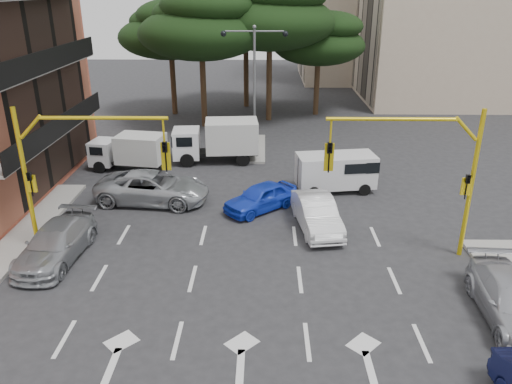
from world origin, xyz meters
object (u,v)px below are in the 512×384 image
at_px(box_truck_a, 128,152).
at_px(car_white_hatch, 317,214).
at_px(signal_mast_right, 427,164).
at_px(car_blue_compact, 261,197).
at_px(car_silver_wagon, 56,243).
at_px(van_white, 336,172).
at_px(box_truck_b, 216,141).
at_px(street_lamp_center, 254,67).
at_px(signal_mast_left, 69,162).
at_px(car_silver_cross_a, 153,188).

bearing_deg(box_truck_a, car_white_hatch, -117.01).
relative_size(signal_mast_right, car_blue_compact, 1.55).
relative_size(car_white_hatch, car_blue_compact, 1.13).
distance_m(car_silver_wagon, box_truck_a, 10.47).
distance_m(van_white, box_truck_b, 8.17).
bearing_deg(car_white_hatch, box_truck_b, 111.30).
bearing_deg(box_truck_a, street_lamp_center, -51.14).
bearing_deg(car_white_hatch, van_white, 64.23).
height_order(signal_mast_left, car_silver_wagon, signal_mast_left).
bearing_deg(street_lamp_center, box_truck_a, -150.40).
relative_size(car_silver_wagon, box_truck_a, 1.08).
relative_size(signal_mast_right, van_white, 1.48).
height_order(car_silver_cross_a, box_truck_a, box_truck_a).
xyz_separation_m(car_white_hatch, car_blue_compact, (-2.50, 1.99, -0.06)).
bearing_deg(box_truck_a, car_silver_wagon, -172.13).
distance_m(car_silver_wagon, van_white, 14.11).
distance_m(car_white_hatch, car_silver_cross_a, 8.41).
distance_m(car_silver_wagon, car_silver_cross_a, 6.32).
bearing_deg(car_silver_cross_a, van_white, -73.31).
relative_size(van_white, box_truck_a, 0.92).
relative_size(car_silver_wagon, car_silver_cross_a, 0.85).
xyz_separation_m(box_truck_a, box_truck_b, (5.03, 1.66, 0.21)).
distance_m(signal_mast_right, van_white, 7.80).
bearing_deg(signal_mast_left, car_silver_wagon, -141.73).
xyz_separation_m(street_lamp_center, van_white, (4.42, -7.17, -4.42)).
xyz_separation_m(street_lamp_center, car_silver_wagon, (-7.57, -14.61, -4.74)).
xyz_separation_m(signal_mast_left, street_lamp_center, (6.80, 14.01, 1.54)).
bearing_deg(car_silver_wagon, car_white_hatch, 19.69).
bearing_deg(car_blue_compact, signal_mast_right, 15.09).
bearing_deg(box_truck_b, car_silver_wagon, 151.72).
xyz_separation_m(street_lamp_center, box_truck_b, (-2.29, -2.50, -4.14)).
bearing_deg(car_silver_cross_a, signal_mast_left, 166.06).
xyz_separation_m(car_blue_compact, van_white, (3.92, 2.57, 0.35)).
bearing_deg(box_truck_b, car_white_hatch, -154.91).
relative_size(car_blue_compact, van_white, 0.95).
bearing_deg(car_blue_compact, box_truck_b, 160.26).
distance_m(signal_mast_right, box_truck_b, 14.90).
relative_size(signal_mast_left, car_white_hatch, 1.37).
height_order(signal_mast_right, car_white_hatch, signal_mast_right).
xyz_separation_m(car_silver_wagon, box_truck_a, (0.25, 10.46, 0.39)).
bearing_deg(box_truck_a, car_blue_compact, -116.27).
relative_size(car_white_hatch, car_silver_wagon, 0.92).
distance_m(signal_mast_left, car_blue_compact, 9.06).
bearing_deg(street_lamp_center, van_white, -58.36).
height_order(car_silver_wagon, car_silver_cross_a, car_silver_cross_a).
xyz_separation_m(car_blue_compact, box_truck_a, (-7.81, 5.58, 0.43)).
distance_m(box_truck_a, box_truck_b, 5.30).
relative_size(signal_mast_right, signal_mast_left, 1.00).
distance_m(street_lamp_center, box_truck_a, 9.47).
bearing_deg(car_silver_cross_a, box_truck_b, -16.10).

